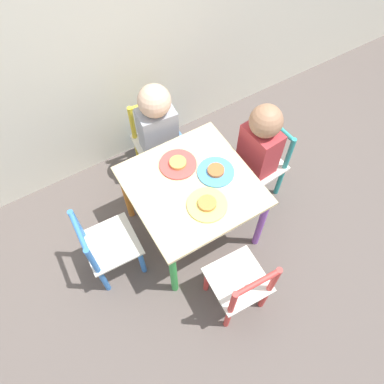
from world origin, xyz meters
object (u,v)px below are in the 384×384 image
(child_back, at_px, (158,128))
(child_right, at_px, (257,148))
(storage_bin, at_px, (159,146))
(plate_right, at_px, (216,171))
(plate_back, at_px, (178,164))
(kids_table, at_px, (192,192))
(chair_yellow, at_px, (157,143))
(chair_blue, at_px, (107,247))
(chair_red, at_px, (240,285))
(plate_front, at_px, (207,204))
(chair_teal, at_px, (261,164))

(child_back, xyz_separation_m, child_right, (0.38, -0.39, -0.00))
(child_back, relative_size, storage_bin, 2.61)
(plate_right, bearing_deg, plate_back, 135.00)
(kids_table, distance_m, child_right, 0.43)
(plate_back, relative_size, storage_bin, 0.69)
(plate_back, distance_m, storage_bin, 0.59)
(kids_table, distance_m, chair_yellow, 0.51)
(child_right, bearing_deg, chair_blue, -93.84)
(chair_yellow, height_order, plate_back, chair_yellow)
(chair_blue, distance_m, child_back, 0.69)
(chair_red, relative_size, plate_right, 2.75)
(plate_back, bearing_deg, plate_front, -90.00)
(child_right, bearing_deg, chair_yellow, -144.60)
(chair_blue, xyz_separation_m, storage_bin, (0.59, 0.56, -0.16))
(chair_yellow, bearing_deg, chair_teal, -39.94)
(chair_red, relative_size, chair_blue, 1.00)
(chair_teal, relative_size, chair_blue, 1.00)
(chair_yellow, xyz_separation_m, chair_red, (-0.07, -0.97, 0.00))
(chair_blue, bearing_deg, child_back, -50.06)
(chair_blue, bearing_deg, chair_teal, -86.40)
(child_back, height_order, plate_right, child_back)
(chair_red, xyz_separation_m, plate_front, (0.03, 0.35, 0.22))
(chair_teal, height_order, plate_back, chair_teal)
(chair_blue, xyz_separation_m, plate_right, (0.62, -0.02, 0.22))
(chair_yellow, distance_m, plate_back, 0.42)
(child_right, distance_m, plate_back, 0.44)
(child_back, height_order, plate_front, child_back)
(kids_table, relative_size, chair_yellow, 1.17)
(child_back, xyz_separation_m, plate_right, (0.10, -0.42, 0.04))
(plate_right, bearing_deg, chair_blue, 178.05)
(kids_table, xyz_separation_m, plate_back, (0.00, 0.14, 0.08))
(chair_yellow, height_order, chair_red, same)
(storage_bin, bearing_deg, plate_front, -97.94)
(chair_yellow, bearing_deg, plate_back, -92.13)
(plate_back, bearing_deg, child_right, -13.55)
(kids_table, height_order, plate_back, plate_back)
(child_back, height_order, plate_back, child_back)
(child_back, bearing_deg, plate_right, -71.71)
(chair_yellow, xyz_separation_m, storage_bin, (0.05, 0.09, -0.16))
(chair_blue, bearing_deg, plate_right, -89.45)
(chair_yellow, relative_size, storage_bin, 1.86)
(chair_red, distance_m, child_back, 0.93)
(chair_yellow, distance_m, plate_right, 0.54)
(child_back, distance_m, plate_right, 0.44)
(chair_teal, height_order, storage_bin, chair_teal)
(chair_red, relative_size, child_back, 0.72)
(chair_red, bearing_deg, plate_front, -91.17)
(chair_blue, xyz_separation_m, child_right, (0.91, 0.01, 0.18))
(kids_table, bearing_deg, storage_bin, 80.21)
(plate_right, bearing_deg, storage_bin, 93.73)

